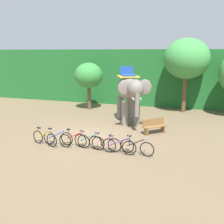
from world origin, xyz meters
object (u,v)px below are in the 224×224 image
elephant (129,91)px  bike_teal (89,141)px  bike_yellow (45,138)px  bike_red (75,139)px  tree_left (89,76)px  bike_pink (105,143)px  bike_purple (119,146)px  bike_black (137,147)px  tree_center_right (187,59)px  bike_blue (57,139)px  wooden_bench (154,126)px

elephant → bike_teal: bearing=-99.0°
bike_yellow → bike_red: (1.60, 0.26, 0.00)m
tree_left → bike_pink: tree_left is taller
bike_purple → bike_black: size_ratio=1.01×
bike_red → bike_teal: 0.79m
tree_center_right → bike_teal: 11.14m
tree_left → bike_blue: (1.63, -8.44, -2.42)m
bike_yellow → bike_purple: 4.00m
elephant → bike_teal: elephant is taller
bike_blue → wooden_bench: bike_blue is taller
bike_blue → wooden_bench: 5.72m
bike_black → wooden_bench: bike_black is taller
bike_red → bike_teal: same height
tree_center_right → elephant: bearing=-128.0°
bike_pink → wooden_bench: bearing=60.4°
bike_purple → wooden_bench: bike_purple is taller
bike_yellow → bike_purple: (4.00, 0.03, 0.00)m
bike_red → bike_pink: bearing=-2.5°
tree_left → bike_yellow: size_ratio=2.33×
bike_pink → wooden_bench: 3.94m
elephant → bike_black: (1.62, -5.18, -1.82)m
wooden_bench → bike_blue: bearing=-142.0°
bike_pink → bike_black: same height
tree_center_right → bike_red: 11.44m
elephant → bike_blue: size_ratio=2.43×
wooden_bench → tree_center_right: bearing=76.4°
bike_yellow → bike_black: (4.83, 0.18, 0.00)m
bike_teal → wooden_bench: bearing=50.7°
bike_blue → bike_teal: (1.73, 0.13, 0.00)m
bike_teal → wooden_bench: 4.38m
bike_purple → elephant: bearing=98.4°
bike_yellow → bike_blue: (0.67, 0.09, 0.00)m
bike_pink → bike_purple: (0.77, -0.16, 0.00)m
bike_red → bike_pink: size_ratio=1.00×
bike_blue → bike_pink: (2.57, 0.10, 0.00)m
bike_blue → bike_purple: (3.33, -0.06, 0.00)m
bike_blue → bike_black: 4.17m
bike_black → tree_center_right: bearing=79.2°
bike_yellow → tree_left: bearing=96.4°
bike_red → bike_teal: (0.79, -0.04, 0.00)m
tree_left → bike_black: size_ratio=2.29×
bike_yellow → elephant: bearing=59.1°
bike_purple → wooden_bench: bearing=71.8°
bike_blue → bike_purple: same height
bike_blue → bike_teal: same height
elephant → wooden_bench: 3.14m
bike_red → bike_yellow: bearing=-170.7°
bike_blue → bike_pink: size_ratio=1.00×
bike_black → bike_blue: bearing=-178.8°
bike_red → tree_center_right: bearing=62.0°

